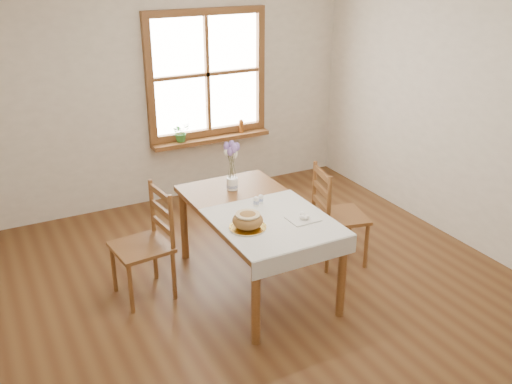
% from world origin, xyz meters
% --- Properties ---
extents(ground, '(5.00, 5.00, 0.00)m').
position_xyz_m(ground, '(0.00, 0.00, 0.00)').
color(ground, brown).
rests_on(ground, ground).
extents(room_walls, '(4.60, 5.10, 2.65)m').
position_xyz_m(room_walls, '(0.00, 0.00, 1.71)').
color(room_walls, '#EFE5CF').
rests_on(room_walls, ground).
extents(window, '(1.46, 0.08, 1.46)m').
position_xyz_m(window, '(0.50, 2.47, 1.45)').
color(window, brown).
rests_on(window, ground).
extents(window_sill, '(1.46, 0.20, 0.05)m').
position_xyz_m(window_sill, '(0.50, 2.40, 0.69)').
color(window_sill, brown).
rests_on(window_sill, ground).
extents(dining_table, '(0.90, 1.60, 0.75)m').
position_xyz_m(dining_table, '(0.00, 0.30, 0.66)').
color(dining_table, brown).
rests_on(dining_table, ground).
extents(table_linen, '(0.91, 0.99, 0.01)m').
position_xyz_m(table_linen, '(0.00, -0.00, 0.76)').
color(table_linen, silver).
rests_on(table_linen, dining_table).
extents(chair_left, '(0.52, 0.50, 0.97)m').
position_xyz_m(chair_left, '(-0.94, 0.59, 0.49)').
color(chair_left, brown).
rests_on(chair_left, ground).
extents(chair_right, '(0.56, 0.55, 0.96)m').
position_xyz_m(chair_right, '(0.90, 0.31, 0.48)').
color(chair_right, brown).
rests_on(chair_right, ground).
extents(bread_plate, '(0.32, 0.32, 0.02)m').
position_xyz_m(bread_plate, '(-0.24, -0.02, 0.77)').
color(bread_plate, white).
rests_on(bread_plate, table_linen).
extents(bread_loaf, '(0.24, 0.24, 0.13)m').
position_xyz_m(bread_loaf, '(-0.24, -0.02, 0.84)').
color(bread_loaf, olive).
rests_on(bread_loaf, bread_plate).
extents(egg_napkin, '(0.24, 0.21, 0.01)m').
position_xyz_m(egg_napkin, '(0.23, -0.09, 0.77)').
color(egg_napkin, silver).
rests_on(egg_napkin, table_linen).
extents(eggs, '(0.19, 0.17, 0.04)m').
position_xyz_m(eggs, '(0.23, -0.09, 0.79)').
color(eggs, white).
rests_on(eggs, egg_napkin).
extents(salt_shaker, '(0.06, 0.06, 0.09)m').
position_xyz_m(salt_shaker, '(0.01, 0.32, 0.81)').
color(salt_shaker, white).
rests_on(salt_shaker, table_linen).
extents(pepper_shaker, '(0.05, 0.05, 0.08)m').
position_xyz_m(pepper_shaker, '(0.07, 0.35, 0.80)').
color(pepper_shaker, white).
rests_on(pepper_shaker, table_linen).
extents(flower_vase, '(0.13, 0.13, 0.11)m').
position_xyz_m(flower_vase, '(-0.01, 0.75, 0.81)').
color(flower_vase, white).
rests_on(flower_vase, dining_table).
extents(lavender_bouquet, '(0.18, 0.18, 0.34)m').
position_xyz_m(lavender_bouquet, '(-0.01, 0.75, 1.03)').
color(lavender_bouquet, '#7B5CA3').
rests_on(lavender_bouquet, flower_vase).
extents(potted_plant, '(0.25, 0.26, 0.17)m').
position_xyz_m(potted_plant, '(0.12, 2.40, 0.80)').
color(potted_plant, '#34772F').
rests_on(potted_plant, window_sill).
extents(amber_bottle, '(0.07, 0.07, 0.16)m').
position_xyz_m(amber_bottle, '(0.90, 2.40, 0.80)').
color(amber_bottle, '#954E1B').
rests_on(amber_bottle, window_sill).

